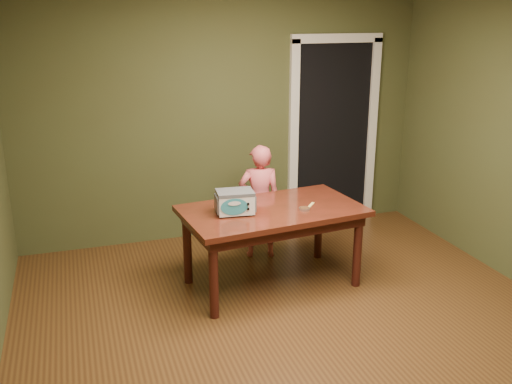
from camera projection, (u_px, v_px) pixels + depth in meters
floor at (313, 347)px, 4.34m from camera, size 5.00×5.00×0.00m
room_shell at (321, 126)px, 3.82m from camera, size 4.52×5.02×2.61m
doorway at (322, 130)px, 6.92m from camera, size 1.10×0.66×2.25m
dining_table at (272, 219)px, 5.15m from camera, size 1.69×1.07×0.75m
toy_oven at (235, 201)px, 4.95m from camera, size 0.36×0.26×0.21m
baking_pan at (305, 209)px, 5.07m from camera, size 0.10×0.10×0.02m
spatula at (310, 206)px, 5.17m from camera, size 0.13×0.15×0.01m
child at (260, 202)px, 5.79m from camera, size 0.48×0.37×1.18m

